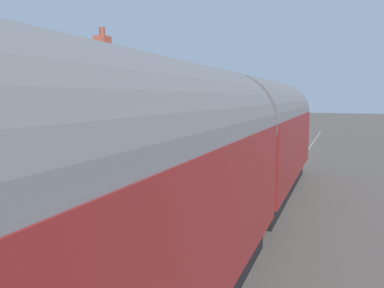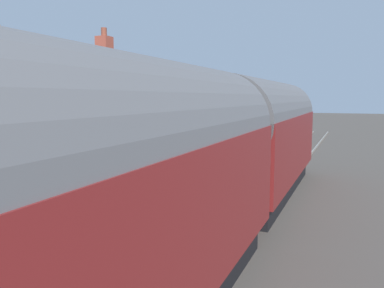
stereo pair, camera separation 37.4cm
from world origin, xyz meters
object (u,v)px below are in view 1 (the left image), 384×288
object	(u,v)px
planter_bench_right	(171,136)
station_building	(76,130)
bench_mid_platform	(230,129)
bench_platform_end	(203,137)
planter_bench_left	(243,133)
lamp_post_platform	(223,102)
train	(157,185)
tree_distant	(101,84)
planter_by_door	(249,134)
bench_by_lamp	(219,132)

from	to	relation	value
planter_bench_right	station_building	bearing A→B (deg)	-178.54
planter_bench_right	bench_mid_platform	bearing A→B (deg)	-23.89
bench_platform_end	planter_bench_left	size ratio (longest dim) A/B	1.40
planter_bench_left	lamp_post_platform	xyz separation A→B (m)	(-6.38, -0.53, 2.21)
planter_bench_right	bench_platform_end	bearing A→B (deg)	-105.82
bench_mid_platform	planter_bench_right	world-z (taller)	bench_mid_platform
train	bench_mid_platform	xyz separation A→B (m)	(20.87, 4.64, -0.81)
planter_bench_right	lamp_post_platform	xyz separation A→B (m)	(-2.06, -3.98, 2.15)
bench_mid_platform	tree_distant	xyz separation A→B (m)	(1.09, 11.67, 3.38)
bench_platform_end	planter_by_door	bearing A→B (deg)	-26.90
lamp_post_platform	train	bearing A→B (deg)	-167.67
bench_platform_end	bench_mid_platform	distance (m)	5.89
bench_by_lamp	planter_by_door	bearing A→B (deg)	-79.87
tree_distant	bench_mid_platform	bearing A→B (deg)	-95.34
planter_by_door	lamp_post_platform	distance (m)	5.44
station_building	bench_mid_platform	distance (m)	14.62
bench_by_lamp	bench_platform_end	distance (m)	3.28
bench_mid_platform	planter_bench_right	distance (m)	5.72
train	planter_bench_right	distance (m)	17.14
planter_bench_right	lamp_post_platform	world-z (taller)	lamp_post_platform
planter_bench_left	station_building	bearing A→B (deg)	166.61
bench_by_lamp	planter_by_door	xyz separation A→B (m)	(0.34, -1.90, -0.08)
station_building	bench_platform_end	world-z (taller)	station_building
planter_bench_left	tree_distant	distance (m)	13.44
planter_bench_left	tree_distant	world-z (taller)	tree_distant
bench_platform_end	planter_by_door	distance (m)	4.05
bench_platform_end	lamp_post_platform	xyz separation A→B (m)	(-1.39, -1.63, 2.04)
station_building	bench_mid_platform	world-z (taller)	station_building
bench_mid_platform	lamp_post_platform	xyz separation A→B (m)	(-7.29, -1.67, 2.04)
train	bench_platform_end	size ratio (longest dim) A/B	19.62
bench_by_lamp	planter_by_door	world-z (taller)	bench_by_lamp
bench_mid_platform	planter_by_door	distance (m)	2.95
bench_platform_end	bench_mid_platform	bearing A→B (deg)	0.35
bench_mid_platform	bench_platform_end	bearing A→B (deg)	-179.65
bench_mid_platform	planter_by_door	world-z (taller)	bench_mid_platform
train	station_building	size ratio (longest dim) A/B	4.49
planter_bench_left	bench_mid_platform	bearing A→B (deg)	51.72
train	bench_platform_end	xyz separation A→B (m)	(14.97, 4.60, -0.81)
planter_bench_right	planter_bench_left	world-z (taller)	planter_bench_right
bench_mid_platform	planter_bench_left	world-z (taller)	bench_mid_platform
bench_platform_end	planter_by_door	size ratio (longest dim) A/B	1.86
train	planter_bench_left	distance (m)	20.29
station_building	planter_bench_left	xyz separation A→B (m)	(13.53, -3.22, -1.20)
bench_by_lamp	bench_platform_end	bearing A→B (deg)	-178.84
station_building	tree_distant	world-z (taller)	station_building
bench_by_lamp	train	bearing A→B (deg)	-165.65
lamp_post_platform	bench_by_lamp	bearing A→B (deg)	19.99
train	bench_platform_end	distance (m)	15.69
bench_platform_end	planter_by_door	world-z (taller)	bench_platform_end
bench_mid_platform	train	bearing A→B (deg)	-167.47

